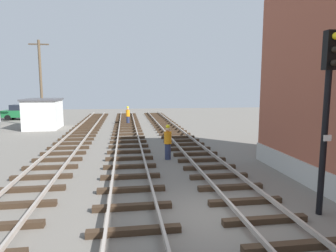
{
  "coord_description": "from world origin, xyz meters",
  "views": [
    {
      "loc": [
        -2.62,
        -8.15,
        3.87
      ],
      "look_at": [
        0.14,
        10.77,
        1.29
      ],
      "focal_mm": 31.47,
      "sensor_mm": 36.0,
      "label": 1
    }
  ],
  "objects": [
    {
      "name": "track_worker_foreground",
      "position": [
        -0.41,
        7.04,
        0.93
      ],
      "size": [
        0.4,
        0.4,
        1.87
      ],
      "color": "#262D4C",
      "rests_on": "ground"
    },
    {
      "name": "signal_mast",
      "position": [
        3.17,
        -0.38,
        3.41
      ],
      "size": [
        0.36,
        0.4,
        5.43
      ],
      "color": "black",
      "rests_on": "ground"
    },
    {
      "name": "ground_plane",
      "position": [
        0.0,
        0.0,
        0.0
      ],
      "size": [
        86.84,
        86.84,
        0.0
      ],
      "primitive_type": "plane",
      "color": "slate"
    },
    {
      "name": "parked_car_green",
      "position": [
        -14.56,
        28.3,
        0.9
      ],
      "size": [
        4.2,
        2.04,
        1.76
      ],
      "color": "#1E6B38",
      "rests_on": "ground"
    },
    {
      "name": "track_worker_distant",
      "position": [
        -2.36,
        21.77,
        0.93
      ],
      "size": [
        0.4,
        0.4,
        1.87
      ],
      "color": "#262D4C",
      "rests_on": "ground"
    },
    {
      "name": "track_centre",
      "position": [
        -2.45,
        -0.0,
        0.13
      ],
      "size": [
        2.5,
        66.8,
        0.32
      ],
      "color": "#38281C",
      "rests_on": "ground"
    },
    {
      "name": "track_near_building",
      "position": [
        1.26,
        0.0,
        0.13
      ],
      "size": [
        2.5,
        66.8,
        0.32
      ],
      "color": "#38281C",
      "rests_on": "ground"
    },
    {
      "name": "utility_pole_far",
      "position": [
        -10.43,
        21.29,
        4.26
      ],
      "size": [
        1.8,
        0.24,
        8.13
      ],
      "color": "brown",
      "rests_on": "ground"
    },
    {
      "name": "control_hut",
      "position": [
        -10.07,
        20.07,
        1.39
      ],
      "size": [
        3.0,
        3.8,
        2.76
      ],
      "color": "silver",
      "rests_on": "ground"
    }
  ]
}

